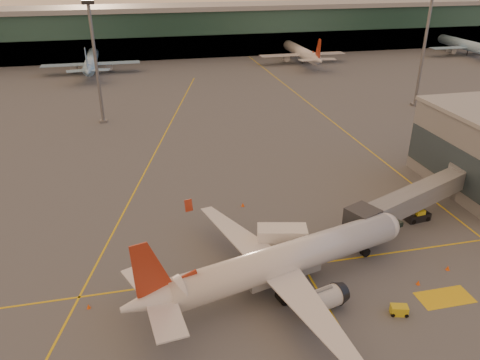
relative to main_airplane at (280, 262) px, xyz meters
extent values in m
plane|color=#4C4F54|center=(-0.95, -1.71, -3.39)|extent=(600.00, 600.00, 0.00)
cube|color=yellow|center=(-0.95, 3.29, -3.38)|extent=(80.00, 0.25, 0.01)
cube|color=yellow|center=(-10.95, 43.29, -3.38)|extent=(31.30, 115.98, 0.01)
cube|color=yellow|center=(29.05, 68.29, -3.38)|extent=(0.25, 160.00, 0.01)
cube|color=yellow|center=(4.05, -9.71, -3.38)|extent=(0.25, 30.00, 0.01)
cube|color=yellow|center=(17.05, -5.71, -3.38)|extent=(6.00, 3.00, 0.01)
cube|color=#19382D|center=(-0.95, 140.29, 4.61)|extent=(400.00, 18.00, 16.00)
cube|color=gray|center=(-0.95, 140.29, 13.41)|extent=(400.00, 20.00, 1.60)
cube|color=black|center=(-0.95, 131.79, 0.61)|extent=(400.00, 1.00, 8.00)
cube|color=#2D3D47|center=(32.10, 16.29, 1.61)|extent=(0.30, 21.60, 6.00)
cylinder|color=slate|center=(-20.95, 64.29, 9.11)|extent=(0.70, 0.70, 25.00)
cube|color=black|center=(-20.95, 64.29, 21.81)|extent=(2.40, 2.40, 0.80)
cube|color=slate|center=(-20.95, 64.29, -3.14)|extent=(1.60, 1.60, 0.50)
cylinder|color=slate|center=(54.05, 60.29, 9.11)|extent=(0.70, 0.70, 25.00)
cube|color=slate|center=(54.05, 60.29, -3.14)|extent=(1.60, 1.60, 0.50)
cylinder|color=silver|center=(1.15, 0.31, 0.19)|extent=(27.84, 10.63, 3.58)
sphere|color=silver|center=(14.61, 3.89, 0.19)|extent=(3.50, 3.50, 3.50)
cube|color=black|center=(15.59, 4.15, 0.64)|extent=(2.15, 2.66, 0.63)
cone|color=silver|center=(-13.95, -3.72, 0.46)|extent=(6.78, 4.86, 3.40)
cube|color=silver|center=(-12.84, -6.58, 0.55)|extent=(3.56, 6.08, 0.18)
cylinder|color=silver|center=(3.20, -4.77, -1.78)|extent=(4.21, 3.21, 2.32)
cylinder|color=black|center=(-0.22, -2.47, -2.58)|extent=(1.88, 1.62, 1.61)
cylinder|color=black|center=(-0.22, -2.47, -2.09)|extent=(0.32, 0.32, 0.98)
cube|color=silver|center=(-14.41, -0.68, 0.55)|extent=(4.91, 6.44, 0.18)
cylinder|color=silver|center=(0.41, 5.73, -1.78)|extent=(4.21, 3.21, 2.32)
cylinder|color=black|center=(-1.42, 2.03, -2.58)|extent=(1.88, 1.62, 1.61)
cylinder|color=black|center=(-1.42, 2.03, -2.09)|extent=(0.32, 0.32, 0.98)
cube|color=slate|center=(0.16, 0.04, -0.97)|extent=(9.27, 5.04, 1.43)
cylinder|color=black|center=(11.98, 3.19, -2.58)|extent=(1.27, 0.98, 1.13)
cube|color=slate|center=(22.48, 9.66, 0.49)|extent=(22.17, 11.65, 2.70)
cube|color=#2D3035|center=(12.41, 5.62, 0.49)|extent=(4.48, 4.48, 3.00)
cube|color=#2D3035|center=(13.91, 6.52, -2.19)|extent=(1.60, 2.40, 2.40)
cylinder|color=black|center=(13.91, 5.42, -2.99)|extent=(0.80, 0.40, 0.80)
cylinder|color=black|center=(13.91, 7.62, -2.99)|extent=(0.80, 0.40, 0.80)
cylinder|color=slate|center=(22.48, 9.66, -2.10)|extent=(0.50, 0.50, 2.58)
cylinder|color=slate|center=(33.05, 14.29, 0.49)|extent=(4.40, 4.40, 3.00)
cylinder|color=slate|center=(33.05, 14.29, -2.10)|extent=(2.40, 2.40, 2.58)
cube|color=#9D4016|center=(2.12, 4.98, -2.63)|extent=(3.69, 3.09, 1.51)
cube|color=silver|center=(1.83, 5.05, -0.26)|extent=(6.26, 3.79, 2.82)
cylinder|color=black|center=(0.08, 4.22, -2.93)|extent=(0.96, 0.55, 0.91)
cylinder|color=black|center=(3.61, 3.39, -2.93)|extent=(0.96, 0.55, 0.91)
cube|color=gold|center=(10.78, -6.91, -2.87)|extent=(1.94, 1.47, 1.03)
cylinder|color=black|center=(10.00, -7.13, -3.17)|extent=(0.47, 0.33, 0.43)
cylinder|color=black|center=(11.32, -7.52, -3.17)|extent=(0.47, 0.33, 0.43)
cube|color=black|center=(23.29, 9.89, -2.84)|extent=(3.58, 2.20, 1.09)
cube|color=gold|center=(23.29, 9.89, -2.09)|extent=(1.58, 1.75, 0.90)
cylinder|color=black|center=(22.21, 8.95, -3.04)|extent=(0.73, 0.38, 0.70)
cylinder|color=black|center=(24.58, 9.25, -3.04)|extent=(0.73, 0.38, 0.70)
cone|color=#FA570D|center=(20.39, -1.38, -3.09)|extent=(0.46, 0.46, 0.59)
cube|color=#FA570D|center=(20.39, -1.38, -3.37)|extent=(0.40, 0.40, 0.03)
cone|color=#FA570D|center=(-20.54, 1.22, -3.13)|extent=(0.41, 0.41, 0.52)
cube|color=#FA570D|center=(-20.54, 1.22, -3.37)|extent=(0.35, 0.35, 0.03)
cone|color=#FA570D|center=(0.40, 19.22, -3.09)|extent=(0.46, 0.46, 0.59)
cube|color=#FA570D|center=(0.40, 19.22, -3.37)|extent=(0.40, 0.40, 0.03)
cone|color=#FA570D|center=(15.47, -3.03, -3.11)|extent=(0.44, 0.44, 0.56)
cube|color=#FA570D|center=(15.47, -3.03, -3.37)|extent=(0.38, 0.38, 0.03)
camera|label=1|loc=(-13.69, -39.90, 30.05)|focal=35.00mm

